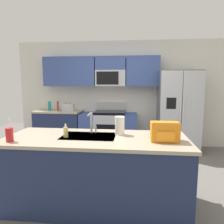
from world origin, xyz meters
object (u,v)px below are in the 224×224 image
Objects in this scene: sink_faucet at (91,121)px; backpack at (165,131)px; drink_cup_red at (9,135)px; paper_towel_roll at (120,126)px; bottle_teal at (50,106)px; soap_dispenser at (66,132)px; toaster at (68,107)px; range_oven at (109,130)px; refrigerator at (178,111)px; pepper_mill at (58,106)px.

backpack is (0.92, -0.28, -0.05)m from sink_faucet.
drink_cup_red reaches higher than paper_towel_roll.
soap_dispenser is at bearing -63.10° from bottle_teal.
soap_dispenser is at bearing -162.27° from paper_towel_roll.
drink_cup_red is 0.88× the size of backpack.
toaster is 1.26× the size of bottle_teal.
bottle_teal is (-1.48, 0.01, 0.57)m from range_oven.
refrigerator reaches higher than range_oven.
range_oven is 5.67× the size of paper_towel_roll.
sink_faucet is at bearing 40.70° from soap_dispenser.
pepper_mill is 0.83× the size of drink_cup_red.
toaster is 2.40m from sink_faucet.
drink_cup_red is at bearing -159.59° from paper_towel_roll.
pepper_mill is at bearing 112.76° from soap_dispenser.
sink_faucet is at bearing 163.25° from backpack.
range_oven is at bearing 100.68° from paper_towel_roll.
pepper_mill is at bearing 169.89° from toaster.
bottle_teal is 2.70m from sink_faucet.
refrigerator is at bearing 74.92° from backpack.
refrigerator is 7.97× the size of pepper_mill.
refrigerator is 3.10m from bottle_teal.
drink_cup_red is 1.17× the size of paper_towel_roll.
toaster is 0.99× the size of sink_faucet.
sink_faucet is 0.99m from drink_cup_red.
sink_faucet is (1.30, -2.22, 0.05)m from pepper_mill.
range_oven is 1.69m from refrigerator.
sink_faucet reaches higher than toaster.
pepper_mill is 2.74m from drink_cup_red.
sink_faucet is (1.52, -2.22, 0.06)m from bottle_teal.
paper_towel_roll reaches higher than toaster.
refrigerator is 5.78× the size of backpack.
backpack reaches higher than toaster.
refrigerator is at bearing 52.15° from soap_dispenser.
range_oven is at bearing -0.21° from bottle_teal.
toaster is 2.61m from paper_towel_roll.
refrigerator reaches higher than bottle_teal.
paper_towel_roll reaches higher than soap_dispenser.
refrigerator is at bearing 61.22° from paper_towel_roll.
drink_cup_red reaches higher than range_oven.
drink_cup_red is (0.17, -2.65, -0.01)m from toaster.
drink_cup_red is at bearing -86.40° from toaster.
soap_dispenser is at bearing -139.30° from sink_faucet.
drink_cup_red is at bearing -106.80° from range_oven.
bottle_teal is at bearing 178.57° from refrigerator.
refrigerator is 7.71× the size of paper_towel_roll.
range_oven reaches higher than toaster.
sink_faucet reaches higher than soap_dispenser.
pepper_mill is 0.97× the size of paper_towel_roll.
drink_cup_red is (-0.86, -0.49, -0.09)m from sink_faucet.
bottle_teal is 2.95m from paper_towel_roll.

